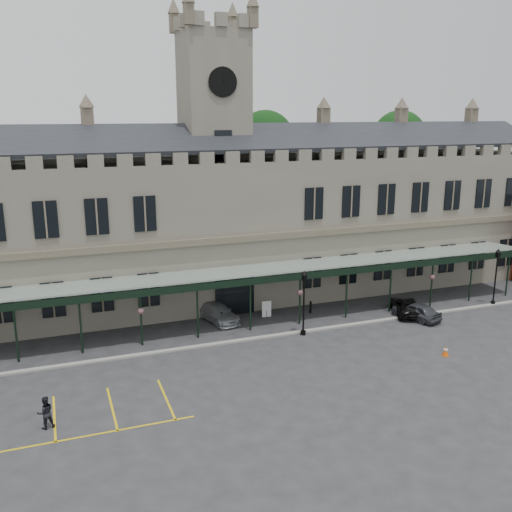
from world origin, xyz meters
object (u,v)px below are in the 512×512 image
object	(u,v)px
car_taxi	(218,313)
car_right_a	(416,311)
traffic_cone	(446,351)
lamp_post_mid	(304,297)
car_van	(406,306)
lamp_post_right	(496,272)
station_building	(216,224)
sign_board	(267,309)
person_b	(45,412)
clock_tower	(214,145)

from	to	relation	value
car_taxi	car_right_a	distance (m)	15.53
traffic_cone	car_taxi	world-z (taller)	car_taxi
lamp_post_mid	car_van	world-z (taller)	lamp_post_mid
lamp_post_mid	car_taxi	distance (m)	7.38
lamp_post_right	car_taxi	world-z (taller)	lamp_post_right
station_building	sign_board	bearing A→B (deg)	-71.26
person_b	clock_tower	bearing A→B (deg)	-141.02
station_building	sign_board	size ratio (longest dim) A/B	46.37
station_building	person_b	xyz separation A→B (m)	(-14.39, -17.80, -5.59)
car_van	car_right_a	world-z (taller)	car_right_a
person_b	car_taxi	bearing A→B (deg)	-149.07
station_building	car_taxi	world-z (taller)	station_building
station_building	sign_board	distance (m)	8.94
clock_tower	sign_board	xyz separation A→B (m)	(2.18, -6.51, -12.48)
traffic_cone	car_van	size ratio (longest dim) A/B	0.15
sign_board	car_taxi	distance (m)	3.91
lamp_post_mid	sign_board	xyz separation A→B (m)	(-1.15, 4.41, -2.25)
car_taxi	car_right_a	size ratio (longest dim) A/B	1.15
car_van	car_taxi	bearing A→B (deg)	4.42
person_b	car_right_a	bearing A→B (deg)	-178.13
sign_board	traffic_cone	bearing A→B (deg)	-46.10
person_b	lamp_post_mid	bearing A→B (deg)	-170.73
traffic_cone	car_right_a	xyz separation A→B (m)	(2.32, 6.55, 0.35)
lamp_post_mid	lamp_post_right	xyz separation A→B (m)	(17.81, 0.52, 0.00)
car_right_a	car_van	bearing A→B (deg)	-108.73
station_building	car_taxi	bearing A→B (deg)	-106.04
car_van	person_b	world-z (taller)	person_b
clock_tower	car_right_a	distance (m)	21.09
car_taxi	car_van	bearing A→B (deg)	-28.25
station_building	person_b	bearing A→B (deg)	-128.94
sign_board	car_right_a	size ratio (longest dim) A/B	0.33
station_building	car_taxi	distance (m)	8.45
clock_tower	lamp_post_mid	xyz separation A→B (m)	(3.33, -10.92, -10.23)
lamp_post_mid	person_b	size ratio (longest dim) A/B	2.77
traffic_cone	sign_board	xyz separation A→B (m)	(-8.50, 11.06, 0.30)
traffic_cone	clock_tower	bearing A→B (deg)	121.30
lamp_post_mid	person_b	bearing A→B (deg)	-158.52
traffic_cone	car_taxi	distance (m)	16.95
car_taxi	car_van	xyz separation A→B (m)	(14.70, -3.73, -0.04)
station_building	person_b	distance (m)	23.56
lamp_post_mid	car_taxi	bearing A→B (deg)	135.60
traffic_cone	car_van	world-z (taller)	car_van
car_van	car_right_a	size ratio (longest dim) A/B	1.14
lamp_post_mid	car_right_a	world-z (taller)	lamp_post_mid
sign_board	car_van	size ratio (longest dim) A/B	0.29
car_van	car_right_a	distance (m)	1.29
clock_tower	traffic_cone	distance (m)	24.21
station_building	clock_tower	size ratio (longest dim) A/B	2.42
station_building	clock_tower	distance (m)	6.64
station_building	lamp_post_right	bearing A→B (deg)	-26.01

